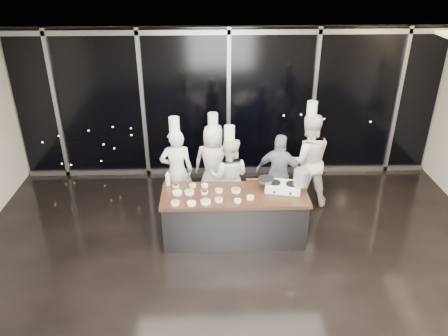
% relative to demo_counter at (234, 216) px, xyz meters
% --- Properties ---
extents(ground, '(9.00, 9.00, 0.00)m').
position_rel_demo_counter_xyz_m(ground, '(0.00, -0.90, -0.45)').
color(ground, black).
rests_on(ground, ground).
extents(room_shell, '(9.02, 7.02, 3.21)m').
position_rel_demo_counter_xyz_m(room_shell, '(0.18, -0.90, 1.79)').
color(room_shell, beige).
rests_on(room_shell, ground).
extents(window_wall, '(8.90, 0.11, 3.20)m').
position_rel_demo_counter_xyz_m(window_wall, '(0.00, 2.53, 1.14)').
color(window_wall, black).
rests_on(window_wall, ground).
extents(demo_counter, '(2.46, 0.86, 0.90)m').
position_rel_demo_counter_xyz_m(demo_counter, '(0.00, 0.00, 0.00)').
color(demo_counter, '#37373C').
rests_on(demo_counter, ground).
extents(stove, '(0.65, 0.48, 0.14)m').
position_rel_demo_counter_xyz_m(stove, '(0.83, 0.11, 0.51)').
color(stove, white).
rests_on(stove, demo_counter).
extents(frying_pan, '(0.50, 0.33, 0.05)m').
position_rel_demo_counter_xyz_m(frying_pan, '(0.53, 0.18, 0.61)').
color(frying_pan, gray).
rests_on(frying_pan, stove).
extents(stock_pot, '(0.32, 0.32, 0.27)m').
position_rel_demo_counter_xyz_m(stock_pot, '(1.11, 0.04, 0.72)').
color(stock_pot, '#BBBCBE').
rests_on(stock_pot, stove).
extents(prep_bowls, '(1.36, 0.71, 0.05)m').
position_rel_demo_counter_xyz_m(prep_bowls, '(-0.51, -0.05, 0.47)').
color(prep_bowls, white).
rests_on(prep_bowls, demo_counter).
extents(squeeze_bottle, '(0.07, 0.07, 0.27)m').
position_rel_demo_counter_xyz_m(squeeze_bottle, '(-1.14, 0.34, 0.57)').
color(squeeze_bottle, white).
rests_on(squeeze_bottle, demo_counter).
extents(chef_far_left, '(0.65, 0.46, 1.91)m').
position_rel_demo_counter_xyz_m(chef_far_left, '(-1.03, 0.95, 0.41)').
color(chef_far_left, white).
rests_on(chef_far_left, ground).
extents(chef_left, '(0.89, 0.68, 1.85)m').
position_rel_demo_counter_xyz_m(chef_left, '(-0.34, 1.33, 0.37)').
color(chef_left, white).
rests_on(chef_left, ground).
extents(chef_center, '(0.86, 0.72, 1.79)m').
position_rel_demo_counter_xyz_m(chef_center, '(-0.06, 0.82, 0.34)').
color(chef_center, white).
rests_on(chef_center, ground).
extents(guest, '(0.99, 0.69, 1.57)m').
position_rel_demo_counter_xyz_m(guest, '(0.90, 0.91, 0.33)').
color(guest, '#151B3C').
rests_on(guest, ground).
extents(chef_right, '(0.94, 0.75, 2.11)m').
position_rel_demo_counter_xyz_m(chef_right, '(1.45, 1.14, 0.50)').
color(chef_right, white).
rests_on(chef_right, ground).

